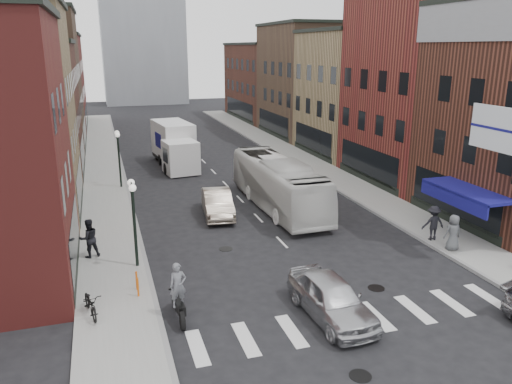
# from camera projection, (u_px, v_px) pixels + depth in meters

# --- Properties ---
(ground) EXTENTS (160.00, 160.00, 0.00)m
(ground) POSITION_uv_depth(u_px,v_px,m) (323.00, 284.00, 21.27)
(ground) COLOR black
(ground) RESTS_ON ground
(sidewalk_left) EXTENTS (3.00, 74.00, 0.15)m
(sidewalk_left) POSITION_uv_depth(u_px,v_px,m) (104.00, 176.00, 38.94)
(sidewalk_left) COLOR gray
(sidewalk_left) RESTS_ON ground
(sidewalk_right) EXTENTS (3.00, 74.00, 0.15)m
(sidewalk_right) POSITION_uv_depth(u_px,v_px,m) (305.00, 161.00, 43.84)
(sidewalk_right) COLOR gray
(sidewalk_right) RESTS_ON ground
(curb_left) EXTENTS (0.20, 74.00, 0.16)m
(curb_left) POSITION_uv_depth(u_px,v_px,m) (124.00, 175.00, 39.39)
(curb_left) COLOR gray
(curb_left) RESTS_ON ground
(curb_right) EXTENTS (0.20, 74.00, 0.16)m
(curb_right) POSITION_uv_depth(u_px,v_px,m) (289.00, 163.00, 43.43)
(curb_right) COLOR gray
(curb_right) RESTS_ON ground
(crosswalk_stripes) EXTENTS (12.00, 2.20, 0.01)m
(crosswalk_stripes) POSITION_uv_depth(u_px,v_px,m) (357.00, 320.00, 18.52)
(crosswalk_stripes) COLOR silver
(crosswalk_stripes) RESTS_ON ground
(bldg_left_mid_b) EXTENTS (10.30, 10.20, 10.30)m
(bldg_left_mid_b) POSITION_uv_depth(u_px,v_px,m) (8.00, 110.00, 37.48)
(bldg_left_mid_b) COLOR #48241A
(bldg_left_mid_b) RESTS_ON ground
(bldg_left_far_a) EXTENTS (10.30, 12.20, 13.30)m
(bldg_left_far_a) POSITION_uv_depth(u_px,v_px,m) (24.00, 81.00, 47.13)
(bldg_left_far_a) COLOR #503828
(bldg_left_far_a) RESTS_ON ground
(bldg_left_far_b) EXTENTS (10.30, 16.20, 11.30)m
(bldg_left_far_b) POSITION_uv_depth(u_px,v_px,m) (40.00, 82.00, 60.23)
(bldg_left_far_b) COLOR maroon
(bldg_left_far_b) RESTS_ON ground
(bldg_right_mid_a) EXTENTS (10.30, 10.20, 14.30)m
(bldg_right_mid_a) POSITION_uv_depth(u_px,v_px,m) (433.00, 84.00, 36.41)
(bldg_right_mid_a) COLOR maroon
(bldg_right_mid_a) RESTS_ON ground
(bldg_right_mid_b) EXTENTS (10.30, 10.20, 11.30)m
(bldg_right_mid_b) POSITION_uv_depth(u_px,v_px,m) (364.00, 93.00, 45.98)
(bldg_right_mid_b) COLOR #90774F
(bldg_right_mid_b) RESTS_ON ground
(bldg_right_far_a) EXTENTS (10.30, 12.20, 12.30)m
(bldg_right_far_a) POSITION_uv_depth(u_px,v_px,m) (315.00, 80.00, 55.92)
(bldg_right_far_a) COLOR #503828
(bldg_right_far_a) RESTS_ON ground
(bldg_right_far_b) EXTENTS (10.30, 16.20, 10.30)m
(bldg_right_far_b) POSITION_uv_depth(u_px,v_px,m) (274.00, 81.00, 69.02)
(bldg_right_far_b) COLOR #48241A
(bldg_right_far_b) RESTS_ON ground
(awning_blue) EXTENTS (1.80, 5.00, 0.78)m
(awning_blue) POSITION_uv_depth(u_px,v_px,m) (464.00, 192.00, 25.39)
(awning_blue) COLOR navy
(awning_blue) RESTS_ON ground
(billboard_sign) EXTENTS (1.52, 3.00, 3.70)m
(billboard_sign) POSITION_uv_depth(u_px,v_px,m) (497.00, 130.00, 22.48)
(billboard_sign) COLOR black
(billboard_sign) RESTS_ON ground
(streetlamp_near) EXTENTS (0.32, 1.22, 4.11)m
(streetlamp_near) POSITION_uv_depth(u_px,v_px,m) (133.00, 208.00, 21.98)
(streetlamp_near) COLOR black
(streetlamp_near) RESTS_ON ground
(streetlamp_far) EXTENTS (0.32, 1.22, 4.11)m
(streetlamp_far) POSITION_uv_depth(u_px,v_px,m) (118.00, 149.00, 34.80)
(streetlamp_far) COLOR black
(streetlamp_far) RESTS_ON ground
(bike_rack) EXTENTS (0.08, 0.68, 0.80)m
(bike_rack) POSITION_uv_depth(u_px,v_px,m) (137.00, 284.00, 20.11)
(bike_rack) COLOR #D8590C
(bike_rack) RESTS_ON sidewalk_left
(box_truck) EXTENTS (3.18, 8.56, 3.62)m
(box_truck) POSITION_uv_depth(u_px,v_px,m) (175.00, 146.00, 41.74)
(box_truck) COLOR silver
(box_truck) RESTS_ON ground
(motorcycle_rider) EXTENTS (0.65, 2.23, 2.27)m
(motorcycle_rider) POSITION_uv_depth(u_px,v_px,m) (178.00, 294.00, 18.23)
(motorcycle_rider) COLOR black
(motorcycle_rider) RESTS_ON ground
(transit_bus) EXTENTS (2.81, 11.22, 3.11)m
(transit_bus) POSITION_uv_depth(u_px,v_px,m) (278.00, 184.00, 31.01)
(transit_bus) COLOR silver
(transit_bus) RESTS_ON ground
(sedan_left_near) EXTENTS (2.15, 4.76, 1.58)m
(sedan_left_near) POSITION_uv_depth(u_px,v_px,m) (331.00, 298.00, 18.48)
(sedan_left_near) COLOR #BBBCC1
(sedan_left_near) RESTS_ON ground
(sedan_left_far) EXTENTS (2.17, 4.80, 1.53)m
(sedan_left_far) POSITION_uv_depth(u_px,v_px,m) (218.00, 203.00, 29.75)
(sedan_left_far) COLOR #B2A290
(sedan_left_far) RESTS_ON ground
(parked_bicycle) EXTENTS (1.00, 1.90, 0.95)m
(parked_bicycle) POSITION_uv_depth(u_px,v_px,m) (91.00, 303.00, 18.42)
(parked_bicycle) COLOR black
(parked_bicycle) RESTS_ON sidewalk_left
(ped_left_solo) EXTENTS (1.03, 0.77, 1.88)m
(ped_left_solo) POSITION_uv_depth(u_px,v_px,m) (89.00, 238.00, 23.44)
(ped_left_solo) COLOR black
(ped_left_solo) RESTS_ON sidewalk_left
(ped_right_a) EXTENTS (1.24, 0.73, 1.82)m
(ped_right_a) POSITION_uv_depth(u_px,v_px,m) (433.00, 223.00, 25.55)
(ped_right_a) COLOR black
(ped_right_a) RESTS_ON sidewalk_right
(ped_right_c) EXTENTS (0.90, 0.62, 1.78)m
(ped_right_c) POSITION_uv_depth(u_px,v_px,m) (453.00, 232.00, 24.30)
(ped_right_c) COLOR #515558
(ped_right_c) RESTS_ON sidewalk_right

